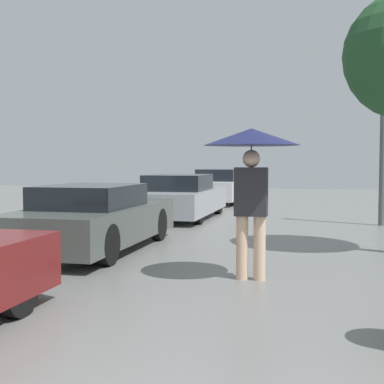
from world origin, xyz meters
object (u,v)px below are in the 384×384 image
(pedestrian, at_px, (251,155))
(parked_car_farthest, at_px, (220,187))
(parked_car_second, at_px, (95,218))
(parked_car_third, at_px, (180,197))
(street_lamp, at_px, (383,129))

(pedestrian, distance_m, parked_car_farthest, 13.44)
(parked_car_second, bearing_deg, parked_car_third, 88.57)
(parked_car_third, height_order, parked_car_farthest, parked_car_farthest)
(pedestrian, relative_size, parked_car_second, 0.47)
(pedestrian, distance_m, parked_car_third, 7.97)
(parked_car_second, xyz_separation_m, street_lamp, (5.43, 5.04, 1.82))
(parked_car_farthest, bearing_deg, pedestrian, -77.99)
(parked_car_farthest, relative_size, street_lamp, 1.06)
(parked_car_second, distance_m, parked_car_third, 5.58)
(parked_car_third, bearing_deg, pedestrian, -68.63)
(parked_car_third, height_order, street_lamp, street_lamp)
(parked_car_second, height_order, parked_car_farthest, parked_car_farthest)
(pedestrian, height_order, parked_car_farthest, pedestrian)
(street_lamp, bearing_deg, parked_car_second, -137.18)
(pedestrian, relative_size, parked_car_third, 0.46)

